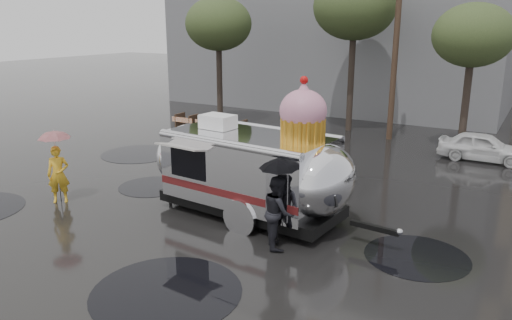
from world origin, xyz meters
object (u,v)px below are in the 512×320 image
Objects in this scene: person_right at (278,212)px; tripod at (270,203)px; person_left at (58,174)px; airstream_trailer at (253,167)px.

tripod is at bearing 7.32° from person_right.
person_right is at bearing -47.88° from tripod.
person_left reaches higher than tripod.
airstream_trailer reaches higher than person_right.
airstream_trailer is at bearing 12.97° from person_right.
person_right is (1.65, -1.50, -0.58)m from airstream_trailer.
person_right reaches higher than tripod.
tripod is (1.03, -0.81, -0.69)m from airstream_trailer.
person_right reaches higher than person_left.
airstream_trailer is 4.25× the size of person_right.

